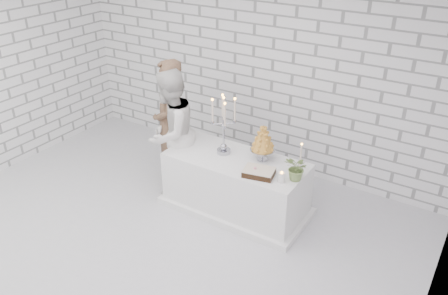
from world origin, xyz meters
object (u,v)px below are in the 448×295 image
candelabra (224,125)px  croquembouche (263,143)px  bride (171,133)px  groom (169,123)px  cake_table (236,184)px

candelabra → croquembouche: candelabra is taller
bride → groom: bearing=-144.3°
cake_table → groom: size_ratio=0.99×
bride → candelabra: 0.82m
candelabra → croquembouche: size_ratio=1.61×
cake_table → croquembouche: (0.29, 0.16, 0.62)m
cake_table → bride: 1.11m
groom → bride: (0.17, -0.19, -0.03)m
cake_table → groom: groom is taller
groom → croquembouche: size_ratio=3.74×
cake_table → candelabra: (-0.22, 0.05, 0.76)m
groom → bride: size_ratio=1.03×
groom → croquembouche: groom is taller
groom → croquembouche: bearing=53.2°
groom → candelabra: 0.98m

